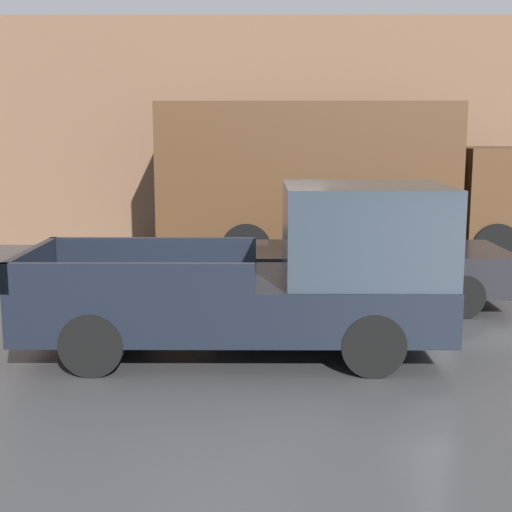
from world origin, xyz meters
name	(u,v)px	position (x,y,z in m)	size (l,w,h in m)	color
ground_plane	(236,337)	(0.00, 0.00, 0.00)	(60.00, 60.00, 0.00)	#3D3D3F
building_wall	(247,133)	(0.00, 8.10, 2.75)	(28.00, 0.15, 5.50)	brown
pickup_truck	(279,276)	(0.56, -0.65, 0.99)	(5.22, 2.05, 2.14)	black
car	(362,255)	(1.99, 1.94, 0.80)	(4.67, 1.94, 1.60)	black
delivery_truck	(337,178)	(1.94, 5.55, 1.81)	(7.92, 2.34, 3.36)	#472D19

